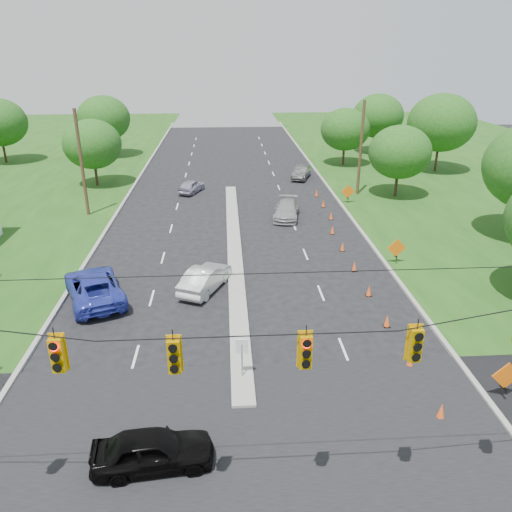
{
  "coord_description": "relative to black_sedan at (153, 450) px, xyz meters",
  "views": [
    {
      "loc": [
        -0.54,
        -12.22,
        13.64
      ],
      "look_at": [
        1.07,
        13.33,
        2.8
      ],
      "focal_mm": 35.0,
      "sensor_mm": 36.0,
      "label": 1
    }
  ],
  "objects": [
    {
      "name": "cross_street",
      "position": [
        3.27,
        -1.25,
        -0.72
      ],
      "size": [
        160.0,
        14.0,
        0.02
      ],
      "primitive_type": "cube",
      "color": "black",
      "rests_on": "ground"
    },
    {
      "name": "work_sign_2",
      "position": [
        14.07,
        30.75,
        0.37
      ],
      "size": [
        1.27,
        0.58,
        1.37
      ],
      "color": "black",
      "rests_on": "ground"
    },
    {
      "name": "cone_8",
      "position": [
        11.62,
        29.75,
        -0.37
      ],
      "size": [
        0.32,
        0.32,
        0.7
      ],
      "primitive_type": "cone",
      "color": "#FF571D",
      "rests_on": "ground"
    },
    {
      "name": "tree_10",
      "position": [
        27.27,
        42.75,
        4.86
      ],
      "size": [
        7.56,
        7.56,
        8.82
      ],
      "color": "black",
      "rests_on": "ground"
    },
    {
      "name": "cone_6",
      "position": [
        11.02,
        22.75,
        -0.37
      ],
      "size": [
        0.32,
        0.32,
        0.7
      ],
      "primitive_type": "cone",
      "color": "#FF571D",
      "rests_on": "ground"
    },
    {
      "name": "work_sign_0",
      "position": [
        14.07,
        2.75,
        0.37
      ],
      "size": [
        1.27,
        0.58,
        1.37
      ],
      "color": "black",
      "rests_on": "ground"
    },
    {
      "name": "work_sign_1",
      "position": [
        14.07,
        16.75,
        0.37
      ],
      "size": [
        1.27,
        0.58,
        1.37
      ],
      "color": "black",
      "rests_on": "ground"
    },
    {
      "name": "cone_4",
      "position": [
        11.02,
        15.75,
        -0.37
      ],
      "size": [
        0.32,
        0.32,
        0.7
      ],
      "primitive_type": "cone",
      "color": "#FF571D",
      "rests_on": "ground"
    },
    {
      "name": "tree_9",
      "position": [
        19.27,
        32.75,
        3.62
      ],
      "size": [
        5.88,
        5.88,
        6.86
      ],
      "color": "black",
      "rests_on": "ground"
    },
    {
      "name": "cone_2",
      "position": [
        11.02,
        8.75,
        -0.37
      ],
      "size": [
        0.32,
        0.32,
        0.7
      ],
      "primitive_type": "cone",
      "color": "#FF571D",
      "rests_on": "ground"
    },
    {
      "name": "cone_1",
      "position": [
        11.02,
        5.25,
        -0.37
      ],
      "size": [
        0.32,
        0.32,
        0.7
      ],
      "primitive_type": "cone",
      "color": "#FF571D",
      "rests_on": "ground"
    },
    {
      "name": "white_sedan",
      "position": [
        1.39,
        13.69,
        0.03
      ],
      "size": [
        3.3,
        4.77,
        1.49
      ],
      "primitive_type": "imported",
      "rotation": [
        0.0,
        0.0,
        2.72
      ],
      "color": "#B7B7B7",
      "rests_on": "ground"
    },
    {
      "name": "dark_car_receding",
      "position": [
        11.14,
        40.44,
        -0.01
      ],
      "size": [
        2.78,
        4.53,
        1.41
      ],
      "primitive_type": "imported",
      "rotation": [
        0.0,
        0.0,
        -0.33
      ],
      "color": "#2D2D2D",
      "rests_on": "ground"
    },
    {
      "name": "median_sign",
      "position": [
        3.27,
        4.75,
        0.74
      ],
      "size": [
        0.55,
        0.06,
        2.05
      ],
      "color": "gray",
      "rests_on": "ground"
    },
    {
      "name": "tree_11",
      "position": [
        23.27,
        53.75,
        4.24
      ],
      "size": [
        6.72,
        6.72,
        7.84
      ],
      "color": "black",
      "rests_on": "ground"
    },
    {
      "name": "ground",
      "position": [
        3.27,
        -1.25,
        -0.72
      ],
      "size": [
        160.0,
        160.0,
        0.0
      ],
      "primitive_type": "plane",
      "color": "black",
      "rests_on": "ground"
    },
    {
      "name": "cone_0",
      "position": [
        11.02,
        1.75,
        -0.37
      ],
      "size": [
        0.32,
        0.32,
        0.7
      ],
      "primitive_type": "cone",
      "color": "#FF571D",
      "rests_on": "ground"
    },
    {
      "name": "cone_5",
      "position": [
        11.02,
        19.25,
        -0.37
      ],
      "size": [
        0.32,
        0.32,
        0.7
      ],
      "primitive_type": "cone",
      "color": "#FF571D",
      "rests_on": "ground"
    },
    {
      "name": "tree_12",
      "position": [
        17.27,
        46.75,
        3.62
      ],
      "size": [
        5.88,
        5.88,
        6.86
      ],
      "color": "black",
      "rests_on": "ground"
    },
    {
      "name": "cone_9",
      "position": [
        11.62,
        33.25,
        -0.37
      ],
      "size": [
        0.32,
        0.32,
        0.7
      ],
      "primitive_type": "cone",
      "color": "#FF571D",
      "rests_on": "ground"
    },
    {
      "name": "silver_car_far",
      "position": [
        7.91,
        26.97,
        -0.01
      ],
      "size": [
        2.85,
        5.14,
        1.41
      ],
      "primitive_type": "imported",
      "rotation": [
        0.0,
        0.0,
        -0.19
      ],
      "color": "#989898",
      "rests_on": "ground"
    },
    {
      "name": "curb_left",
      "position": [
        -6.83,
        28.75,
        -0.72
      ],
      "size": [
        0.25,
        110.0,
        0.16
      ],
      "primitive_type": "cube",
      "color": "gray",
      "rests_on": "ground"
    },
    {
      "name": "median",
      "position": [
        3.27,
        19.75,
        -0.72
      ],
      "size": [
        1.0,
        34.0,
        0.18
      ],
      "primitive_type": "cube",
      "color": "gray",
      "rests_on": "ground"
    },
    {
      "name": "tree_6",
      "position": [
        -12.73,
        53.75,
        4.24
      ],
      "size": [
        6.72,
        6.72,
        7.84
      ],
      "color": "black",
      "rests_on": "ground"
    },
    {
      "name": "blue_pickup",
      "position": [
        -4.97,
        12.77,
        0.13
      ],
      "size": [
        4.87,
        6.68,
        1.69
      ],
      "primitive_type": "imported",
      "rotation": [
        0.0,
        0.0,
        3.53
      ],
      "color": "#2D39AC",
      "rests_on": "ground"
    },
    {
      "name": "cone_7",
      "position": [
        11.62,
        26.25,
        -0.37
      ],
      "size": [
        0.32,
        0.32,
        0.7
      ],
      "primitive_type": "cone",
      "color": "#FF571D",
      "rests_on": "ground"
    },
    {
      "name": "silver_car_oncoming",
      "position": [
        -0.67,
        35.46,
        -0.07
      ],
      "size": [
        2.84,
        4.09,
        1.29
      ],
      "primitive_type": "imported",
      "rotation": [
        0.0,
        0.0,
        2.76
      ],
      "color": "#9791A8",
      "rests_on": "ground"
    },
    {
      "name": "cone_3",
      "position": [
        11.02,
        12.25,
        -0.37
      ],
      "size": [
        0.32,
        0.32,
        0.7
      ],
      "primitive_type": "cone",
      "color": "#FF571D",
      "rests_on": "ground"
    },
    {
      "name": "utility_pole_far_left",
      "position": [
        -9.23,
        28.75,
        3.78
      ],
      "size": [
        0.28,
        0.28,
        9.0
      ],
      "primitive_type": "cylinder",
      "color": "#422D1C",
      "rests_on": "ground"
    },
    {
      "name": "black_sedan",
      "position": [
        0.0,
        0.0,
        0.0
      ],
      "size": [
        4.37,
        2.12,
        1.44
      ],
      "primitive_type": "imported",
      "rotation": [
        0.0,
        0.0,
        1.67
      ],
      "color": "black",
      "rests_on": "ground"
    },
    {
      "name": "signal_span",
      "position": [
        3.22,
        -2.25,
        4.25
      ],
      "size": [
        25.6,
        0.32,
        9.0
      ],
      "color": "#422D1C",
      "rests_on": "ground"
    },
    {
      "name": "curb_right",
      "position": [
        13.37,
        28.75,
        -0.72
      ],
      "size": [
        0.25,
        110.0,
        0.16
      ],
      "primitive_type": "cube",
      "color": "gray",
      "rests_on": "ground"
    },
    {
      "name": "utility_pole_far_right",
      "position": [
        15.77,
        33.75,
        3.78
      ],
      "size": [
        0.28,
        0.28,
        9.0
      ],
      "primitive_type": "cylinder",
      "color": "#422D1C",
      "rests_on": "ground"
    },
    {
      "name": "tree_5",
      "position": [
        -10.73,
        38.75,
        3.62
      ],
      "size": [
        5.88,
        5.88,
        6.86
      ],
      "color": "black",
      "rests_on": "ground"
    }
  ]
}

